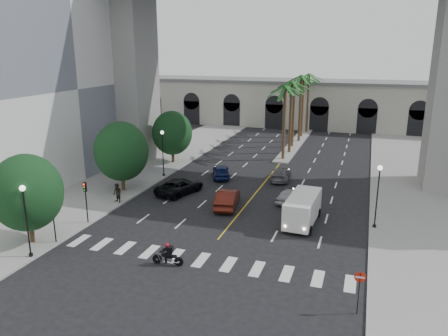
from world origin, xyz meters
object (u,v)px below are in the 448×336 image
traffic_signal_near (53,212)px  pedestrian_b (117,193)px  car_e (221,171)px  cargo_van (303,208)px  car_b (227,198)px  car_c (180,186)px  pedestrian_a (40,211)px  car_d (281,174)px  lamp_post_left_far (163,149)px  lamp_post_right (378,191)px  car_a (290,196)px  lamp_post_left_near (26,215)px  do_not_enter_sign (360,284)px  motorcycle_rider (169,255)px  traffic_signal_far (86,196)px

traffic_signal_near → pedestrian_b: traffic_signal_near is taller
car_e → cargo_van: size_ratio=0.76×
car_b → car_c: car_b is taller
pedestrian_a → car_d: bearing=20.5°
lamp_post_left_far → lamp_post_right: bearing=-19.3°
car_a → car_e: car_e is taller
lamp_post_left_near → car_c: bearing=75.7°
car_c → do_not_enter_sign: bearing=155.7°
car_c → pedestrian_a: 13.38m
motorcycle_rider → car_c: size_ratio=0.40×
car_b → car_e: (-3.58, 8.75, -0.09)m
car_b → car_d: bearing=-116.3°
lamp_post_right → pedestrian_a: 27.77m
lamp_post_left_near → motorcycle_rider: lamp_post_left_near is taller
car_c → traffic_signal_near: bearing=91.1°
lamp_post_left_near → car_b: (9.90, 14.01, -2.38)m
car_a → cargo_van: (1.90, -4.93, 0.69)m
lamp_post_left_near → car_b: size_ratio=1.05×
traffic_signal_far → car_a: size_ratio=0.92×
car_a → car_e: size_ratio=0.89×
car_c → pedestrian_a: (-7.98, -10.74, 0.27)m
car_b → lamp_post_left_near: bearing=45.1°
traffic_signal_near → do_not_enter_sign: size_ratio=1.42×
lamp_post_left_near → traffic_signal_far: 6.54m
pedestrian_a → lamp_post_right: bearing=-11.7°
car_a → pedestrian_b: (-15.30, -5.57, 0.39)m
lamp_post_left_far → lamp_post_right: same height
traffic_signal_far → car_e: 17.50m
motorcycle_rider → car_b: car_b is taller
traffic_signal_near → car_b: traffic_signal_near is taller
pedestrian_a → lamp_post_left_far: bearing=48.6°
car_a → cargo_van: bearing=125.0°
traffic_signal_far → car_a: bearing=35.2°
car_e → cargo_van: 15.08m
car_a → do_not_enter_sign: (6.75, -16.79, 1.19)m
traffic_signal_near → car_b: 15.21m
lamp_post_left_near → cargo_van: (17.05, 12.19, -1.86)m
car_a → pedestrian_b: 16.28m
car_a → car_c: size_ratio=0.72×
lamp_post_left_far → pedestrian_b: bearing=-90.9°
traffic_signal_near → traffic_signal_far: 4.00m
lamp_post_right → car_c: lamp_post_right is taller
lamp_post_left_far → pedestrian_a: lamp_post_left_far is taller
lamp_post_right → pedestrian_b: 23.10m
car_d → do_not_enter_sign: bearing=107.4°
cargo_van → do_not_enter_sign: do_not_enter_sign is taller
car_a → pedestrian_a: pedestrian_a is taller
car_a → car_e: bearing=-18.7°
lamp_post_left_far → motorcycle_rider: size_ratio=2.42×
motorcycle_rider → car_e: 20.85m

